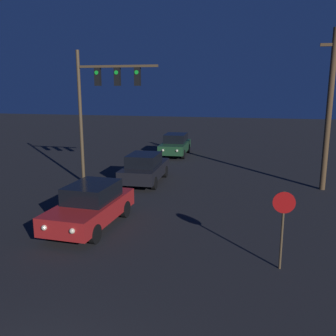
# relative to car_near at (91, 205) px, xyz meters

# --- Properties ---
(car_near) EXTENTS (2.04, 4.48, 1.61)m
(car_near) POSITION_rel_car_near_xyz_m (0.00, 0.00, 0.00)
(car_near) COLOR #B21E1E
(car_near) RESTS_ON ground_plane
(car_mid) EXTENTS (1.96, 4.44, 1.61)m
(car_mid) POSITION_rel_car_near_xyz_m (0.10, 6.74, 0.00)
(car_mid) COLOR black
(car_mid) RESTS_ON ground_plane
(car_far) EXTENTS (2.00, 4.46, 1.61)m
(car_far) POSITION_rel_car_near_xyz_m (0.00, 15.24, 0.00)
(car_far) COLOR #1E4728
(car_far) RESTS_ON ground_plane
(traffic_signal_mast) EXTENTS (4.34, 0.30, 6.95)m
(traffic_signal_mast) POSITION_rel_car_near_xyz_m (-2.04, 6.08, 3.90)
(traffic_signal_mast) COLOR brown
(traffic_signal_mast) RESTS_ON ground_plane
(stop_sign) EXTENTS (0.62, 0.07, 2.30)m
(stop_sign) POSITION_rel_car_near_xyz_m (6.68, -1.91, 0.76)
(stop_sign) COLOR brown
(stop_sign) RESTS_ON ground_plane
(utility_pole) EXTENTS (1.32, 0.28, 7.83)m
(utility_pole) POSITION_rel_car_near_xyz_m (9.29, 7.41, 3.23)
(utility_pole) COLOR brown
(utility_pole) RESTS_ON ground_plane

